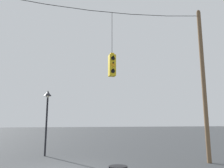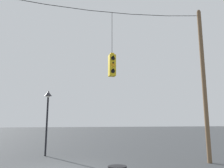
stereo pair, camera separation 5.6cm
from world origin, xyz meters
name	(u,v)px [view 1 (the left image)]	position (x,y,z in m)	size (l,w,h in m)	color
utility_pole_right	(204,82)	(7.92, -0.49, 4.54)	(0.24, 0.24, 9.09)	brown
span_wire	(69,4)	(0.00, -0.49, 8.27)	(15.84, 0.03, 0.67)	black
traffic_light_near_left_pole	(112,65)	(2.34, -0.50, 5.16)	(0.34, 0.46, 3.55)	yellow
street_lamp	(47,106)	(-0.87, 4.29, 3.30)	(0.50, 0.86, 4.31)	black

